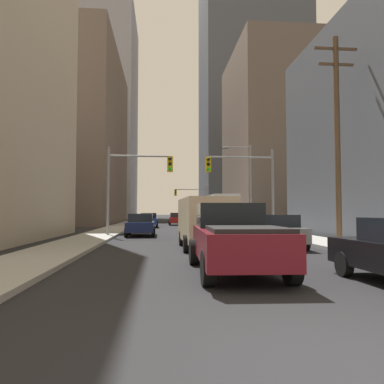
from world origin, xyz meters
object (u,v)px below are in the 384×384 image
(pickup_truck_maroon, at_px, (234,238))
(traffic_signal_near_right, at_px, (243,176))
(city_bus, at_px, (217,209))
(sedan_navy, at_px, (141,225))
(cargo_van_beige, at_px, (205,220))
(traffic_signal_near_left, at_px, (137,176))
(sedan_red, at_px, (177,219))
(sedan_blue, at_px, (149,220))
(traffic_signal_far_right, at_px, (192,197))
(sedan_grey, at_px, (276,231))

(pickup_truck_maroon, distance_m, traffic_signal_near_right, 15.98)
(city_bus, xyz_separation_m, sedan_navy, (-7.61, -15.78, -1.16))
(city_bus, distance_m, traffic_signal_near_right, 16.52)
(pickup_truck_maroon, relative_size, cargo_van_beige, 1.04)
(traffic_signal_near_right, bearing_deg, traffic_signal_near_left, -180.00)
(traffic_signal_near_right, bearing_deg, sedan_red, 99.63)
(sedan_navy, bearing_deg, sedan_blue, 89.47)
(pickup_truck_maroon, bearing_deg, sedan_red, 89.97)
(city_bus, bearing_deg, pickup_truck_maroon, -97.69)
(sedan_navy, bearing_deg, traffic_signal_near_right, -4.79)
(cargo_van_beige, xyz_separation_m, sedan_red, (0.02, 30.00, -0.52))
(pickup_truck_maroon, height_order, cargo_van_beige, cargo_van_beige)
(cargo_van_beige, xyz_separation_m, traffic_signal_far_right, (3.35, 46.55, 2.83))
(pickup_truck_maroon, xyz_separation_m, sedan_red, (0.02, 36.72, -0.16))
(city_bus, distance_m, cargo_van_beige, 25.26)
(cargo_van_beige, relative_size, sedan_red, 1.25)
(sedan_grey, distance_m, sedan_blue, 23.95)
(sedan_red, bearing_deg, pickup_truck_maroon, -90.03)
(traffic_signal_near_right, bearing_deg, sedan_blue, 115.12)
(sedan_blue, relative_size, traffic_signal_near_left, 0.70)
(traffic_signal_near_left, distance_m, traffic_signal_near_right, 7.25)
(sedan_blue, distance_m, sedan_red, 7.56)
(city_bus, bearing_deg, sedan_grey, -92.21)
(sedan_grey, relative_size, traffic_signal_near_right, 0.71)
(sedan_navy, xyz_separation_m, sedan_red, (3.35, 20.90, 0.00))
(sedan_navy, distance_m, traffic_signal_near_left, 3.36)
(cargo_van_beige, height_order, traffic_signal_near_right, traffic_signal_near_right)
(traffic_signal_near_right, bearing_deg, city_bus, 87.87)
(city_bus, relative_size, sedan_red, 2.74)
(cargo_van_beige, bearing_deg, city_bus, 80.25)
(pickup_truck_maroon, xyz_separation_m, sedan_blue, (-3.21, 29.88, -0.16))
(pickup_truck_maroon, relative_size, sedan_red, 1.29)
(traffic_signal_near_right, relative_size, traffic_signal_far_right, 1.00)
(cargo_van_beige, relative_size, traffic_signal_near_right, 0.88)
(pickup_truck_maroon, bearing_deg, traffic_signal_far_right, 86.41)
(sedan_blue, bearing_deg, cargo_van_beige, -82.13)
(pickup_truck_maroon, relative_size, sedan_navy, 1.30)
(sedan_grey, bearing_deg, traffic_signal_near_right, 87.63)
(traffic_signal_near_left, bearing_deg, city_bus, 64.36)
(pickup_truck_maroon, height_order, sedan_grey, pickup_truck_maroon)
(cargo_van_beige, bearing_deg, pickup_truck_maroon, -89.94)
(sedan_red, relative_size, traffic_signal_far_right, 0.70)
(cargo_van_beige, height_order, traffic_signal_far_right, traffic_signal_far_right)
(cargo_van_beige, relative_size, sedan_grey, 1.24)
(sedan_navy, xyz_separation_m, traffic_signal_near_left, (-0.25, -0.59, 3.30))
(traffic_signal_near_left, xyz_separation_m, traffic_signal_far_right, (6.93, 38.03, 0.05))
(city_bus, bearing_deg, sedan_blue, -167.01)
(city_bus, xyz_separation_m, sedan_red, (-4.25, 5.12, -1.16))
(sedan_grey, xyz_separation_m, sedan_blue, (-6.52, 23.04, 0.00))
(sedan_grey, relative_size, traffic_signal_near_left, 0.71)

